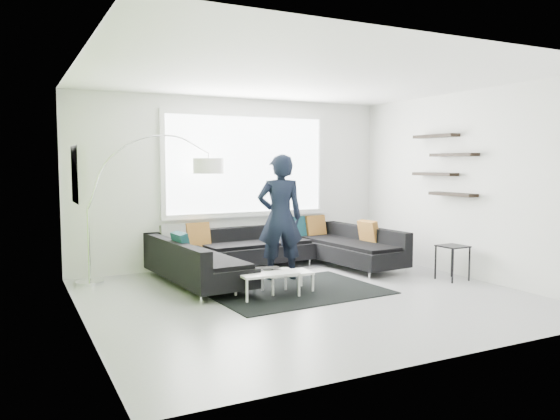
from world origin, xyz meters
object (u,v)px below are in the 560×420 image
Objects in this scene: sectional_sofa at (278,253)px; arc_lamp at (88,209)px; laptop at (267,269)px; side_table at (452,263)px; coffee_table at (278,282)px; person at (280,218)px.

arc_lamp is at bearing 161.79° from sectional_sofa.
side_table is at bearing 1.49° from laptop.
coffee_table is 1.92× the size of side_table.
arc_lamp is (-2.70, 0.63, 0.74)m from sectional_sofa.
person is at bearing -10.82° from arc_lamp.
person reaches higher than sectional_sofa.
coffee_table is (-0.57, -1.13, -0.18)m from sectional_sofa.
arc_lamp is 1.16× the size of person.
person is (-2.26, 1.18, 0.67)m from side_table.
side_table is 0.28× the size of person.
sectional_sofa is 2.01× the size of person.
side_table is 2.63m from person.
coffee_table is 2.91m from arc_lamp.
laptop is (-0.71, -1.08, 0.00)m from sectional_sofa.
coffee_table is 2.39× the size of laptop.
coffee_table is 2.72m from side_table.
arc_lamp is at bearing 156.20° from side_table.
coffee_table is 0.23m from laptop.
sectional_sofa is 7.22× the size of side_table.
arc_lamp is at bearing 149.09° from laptop.
laptop is (1.99, -1.71, -0.74)m from arc_lamp.
side_table is (2.70, -0.37, 0.10)m from coffee_table.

